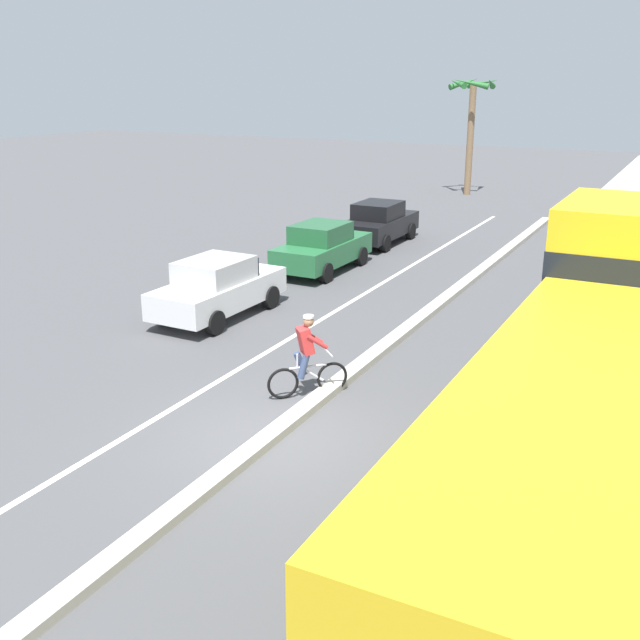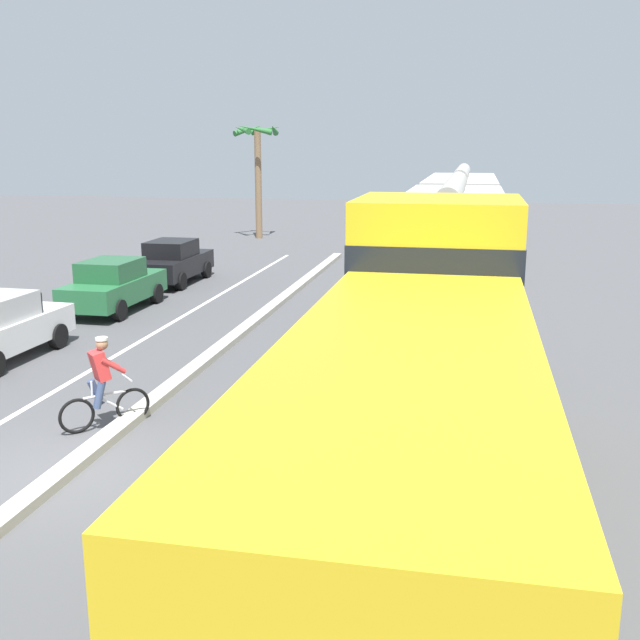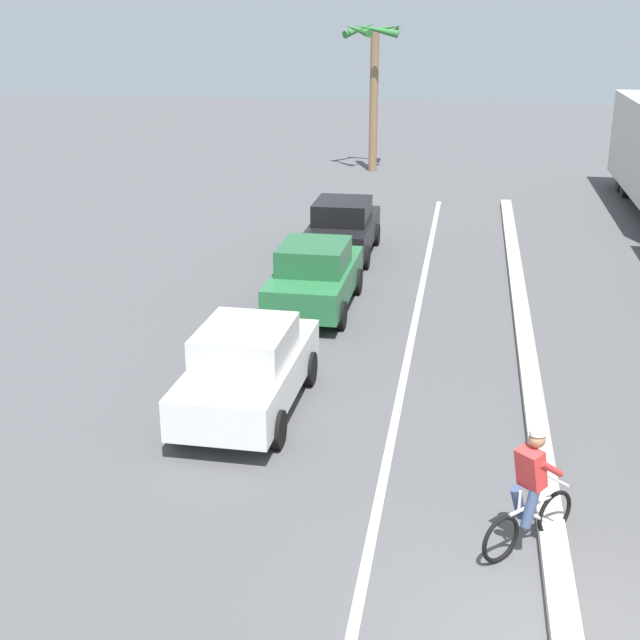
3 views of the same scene
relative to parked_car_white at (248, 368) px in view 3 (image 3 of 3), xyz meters
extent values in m
cube|color=#B2AD9E|center=(4.99, 0.50, -0.74)|extent=(0.36, 36.00, 0.16)
cube|color=silver|center=(2.59, 0.50, -0.81)|extent=(0.14, 36.00, 0.01)
cube|color=silver|center=(0.00, 0.03, -0.15)|extent=(1.80, 4.24, 0.70)
cube|color=beige|center=(0.00, -0.12, 0.50)|extent=(1.55, 1.94, 0.60)
cube|color=#1E232D|center=(0.02, 0.88, 0.45)|extent=(1.43, 0.15, 0.51)
cylinder|color=black|center=(-0.78, 1.35, -0.50)|extent=(0.24, 0.65, 0.64)
cylinder|color=black|center=(0.84, 1.31, -0.50)|extent=(0.24, 0.65, 0.64)
cylinder|color=black|center=(-0.84, -1.26, -0.50)|extent=(0.24, 0.65, 0.64)
cylinder|color=black|center=(0.78, -1.30, -0.50)|extent=(0.24, 0.65, 0.64)
cube|color=#286B3D|center=(0.20, 5.75, -0.15)|extent=(1.75, 4.22, 0.70)
cube|color=#225B34|center=(0.19, 5.60, 0.50)|extent=(1.52, 1.92, 0.60)
cube|color=#1E232D|center=(0.21, 6.60, 0.45)|extent=(1.43, 0.14, 0.51)
cylinder|color=black|center=(-0.60, 7.06, -0.50)|extent=(0.23, 0.64, 0.64)
cylinder|color=black|center=(1.02, 7.05, -0.50)|extent=(0.23, 0.64, 0.64)
cylinder|color=black|center=(-0.63, 4.46, -0.50)|extent=(0.23, 0.64, 0.64)
cylinder|color=black|center=(0.99, 4.44, -0.50)|extent=(0.23, 0.64, 0.64)
cube|color=black|center=(0.15, 10.63, -0.15)|extent=(1.71, 4.20, 0.70)
cube|color=black|center=(0.15, 10.48, 0.50)|extent=(1.50, 1.90, 0.60)
cube|color=#1E232D|center=(0.15, 11.48, 0.45)|extent=(1.43, 0.12, 0.51)
cylinder|color=black|center=(-0.65, 11.93, -0.50)|extent=(0.22, 0.64, 0.64)
cylinder|color=black|center=(0.96, 11.93, -0.50)|extent=(0.22, 0.64, 0.64)
cylinder|color=black|center=(-0.66, 9.33, -0.50)|extent=(0.22, 0.64, 0.64)
cylinder|color=black|center=(0.96, 9.33, -0.50)|extent=(0.22, 0.64, 0.64)
torus|color=black|center=(5.01, -3.16, -0.49)|extent=(0.50, 0.52, 0.66)
torus|color=black|center=(4.28, -3.91, -0.49)|extent=(0.50, 0.52, 0.66)
cylinder|color=silver|center=(4.65, -3.53, -0.19)|extent=(0.58, 0.60, 0.05)
cylinder|color=silver|center=(4.72, -3.46, -0.37)|extent=(0.37, 0.38, 0.36)
cylinder|color=silver|center=(4.50, -3.69, -0.04)|extent=(0.04, 0.04, 0.30)
cylinder|color=silver|center=(4.96, -3.21, 0.06)|extent=(0.37, 0.36, 0.04)
cylinder|color=#38476B|center=(4.49, -3.55, -0.14)|extent=(0.31, 0.31, 0.52)
cylinder|color=#38476B|center=(4.64, -3.69, -0.14)|extent=(0.28, 0.29, 0.52)
cube|color=red|center=(4.61, -3.57, 0.38)|extent=(0.47, 0.47, 0.57)
sphere|color=#9E7051|center=(4.66, -3.52, 0.77)|extent=(0.22, 0.22, 0.22)
cylinder|color=white|center=(4.66, -3.52, 0.87)|extent=(0.22, 0.22, 0.05)
cylinder|color=red|center=(4.64, -3.31, 0.38)|extent=(0.39, 0.39, 0.36)
cylinder|color=red|center=(4.87, -3.54, 0.38)|extent=(0.39, 0.39, 0.36)
cylinder|color=#846647|center=(-0.53, 24.50, 2.09)|extent=(0.36, 0.36, 5.82)
cone|color=#2D7033|center=(0.36, 24.64, 5.05)|extent=(0.59, 1.86, 0.65)
cone|color=#2D7033|center=(-0.28, 25.37, 5.05)|extent=(1.85, 0.80, 0.61)
cone|color=#2D7033|center=(-1.22, 25.07, 5.05)|extent=(1.41, 1.61, 0.75)
cone|color=#2D7033|center=(-1.21, 23.92, 5.05)|extent=(1.43, 1.60, 0.59)
cone|color=#2D7033|center=(-0.39, 23.61, 5.05)|extent=(1.86, 0.59, 0.66)
camera|label=1|loc=(11.37, -15.91, 5.41)|focal=42.00mm
camera|label=2|loc=(11.14, -15.47, 4.29)|focal=42.00mm
camera|label=3|loc=(3.62, -13.97, 5.97)|focal=50.00mm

